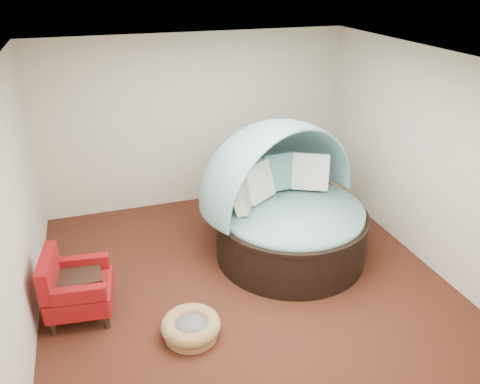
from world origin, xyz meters
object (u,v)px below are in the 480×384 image
object	(u,v)px
side_table	(80,285)
red_armchair	(74,288)
pet_basket	(191,327)
canopy_daybed	(286,196)

from	to	relation	value
side_table	red_armchair	bearing A→B (deg)	-112.56
pet_basket	side_table	size ratio (longest dim) A/B	1.52
canopy_daybed	side_table	distance (m)	2.84
red_armchair	side_table	xyz separation A→B (m)	(0.05, 0.13, -0.07)
red_armchair	side_table	world-z (taller)	red_armchair
pet_basket	side_table	world-z (taller)	side_table
pet_basket	red_armchair	size ratio (longest dim) A/B	0.97
canopy_daybed	red_armchair	xyz separation A→B (m)	(-2.82, -0.50, -0.49)
pet_basket	red_armchair	bearing A→B (deg)	147.54
canopy_daybed	pet_basket	xyz separation A→B (m)	(-1.64, -1.25, -0.76)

